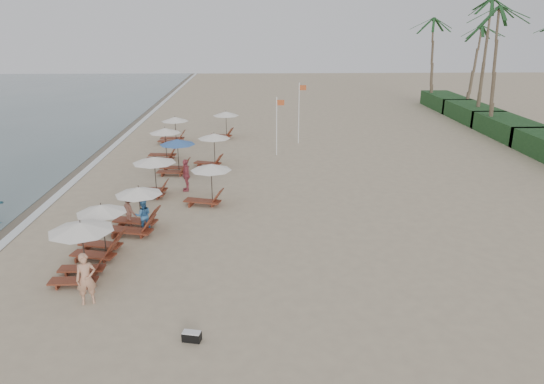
{
  "coord_description": "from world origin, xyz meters",
  "views": [
    {
      "loc": [
        0.2,
        -19.8,
        9.41
      ],
      "look_at": [
        1.0,
        4.04,
        1.3
      ],
      "focal_mm": 33.0,
      "sensor_mm": 36.0,
      "label": 1
    }
  ],
  "objects_px": {
    "beachgoer_far_a": "(186,175)",
    "lounger_station_0": "(79,248)",
    "lounger_station_1": "(98,231)",
    "lounger_station_6": "(173,130)",
    "lounger_station_5": "(163,145)",
    "beachgoer_mid_a": "(143,215)",
    "inland_station_2": "(224,122)",
    "beachgoer_mid_b": "(130,210)",
    "beachgoer_near": "(86,279)",
    "lounger_station_2": "(134,211)",
    "lounger_station_4": "(175,156)",
    "inland_station_1": "(212,145)",
    "duffel_bag": "(192,336)",
    "inland_station_0": "(207,180)",
    "flag_pole_near": "(277,123)",
    "lounger_station_3": "(152,173)"
  },
  "relations": [
    {
      "from": "lounger_station_5",
      "to": "beachgoer_mid_a",
      "type": "height_order",
      "value": "lounger_station_5"
    },
    {
      "from": "duffel_bag",
      "to": "inland_station_1",
      "type": "bearing_deg",
      "value": 92.75
    },
    {
      "from": "lounger_station_1",
      "to": "beachgoer_mid_a",
      "type": "xyz_separation_m",
      "value": [
        1.33,
        2.56,
        -0.32
      ]
    },
    {
      "from": "lounger_station_1",
      "to": "inland_station_2",
      "type": "distance_m",
      "value": 23.13
    },
    {
      "from": "lounger_station_1",
      "to": "lounger_station_6",
      "type": "distance_m",
      "value": 21.04
    },
    {
      "from": "inland_station_1",
      "to": "flag_pole_near",
      "type": "bearing_deg",
      "value": 30.32
    },
    {
      "from": "lounger_station_3",
      "to": "beachgoer_far_a",
      "type": "bearing_deg",
      "value": 25.78
    },
    {
      "from": "lounger_station_2",
      "to": "lounger_station_6",
      "type": "height_order",
      "value": "lounger_station_2"
    },
    {
      "from": "lounger_station_2",
      "to": "lounger_station_4",
      "type": "height_order",
      "value": "lounger_station_4"
    },
    {
      "from": "lounger_station_2",
      "to": "lounger_station_3",
      "type": "relative_size",
      "value": 1.07
    },
    {
      "from": "lounger_station_6",
      "to": "flag_pole_near",
      "type": "xyz_separation_m",
      "value": [
        8.39,
        -4.39,
        1.35
      ]
    },
    {
      "from": "lounger_station_2",
      "to": "duffel_bag",
      "type": "distance_m",
      "value": 9.58
    },
    {
      "from": "lounger_station_4",
      "to": "inland_station_0",
      "type": "distance_m",
      "value": 6.55
    },
    {
      "from": "lounger_station_5",
      "to": "beachgoer_near",
      "type": "height_order",
      "value": "lounger_station_5"
    },
    {
      "from": "lounger_station_1",
      "to": "beachgoer_near",
      "type": "xyz_separation_m",
      "value": [
        0.71,
        -3.91,
        -0.16
      ]
    },
    {
      "from": "inland_station_1",
      "to": "lounger_station_5",
      "type": "bearing_deg",
      "value": 156.64
    },
    {
      "from": "inland_station_1",
      "to": "beachgoer_mid_b",
      "type": "distance_m",
      "value": 11.17
    },
    {
      "from": "beachgoer_mid_b",
      "to": "beachgoer_far_a",
      "type": "height_order",
      "value": "beachgoer_far_a"
    },
    {
      "from": "lounger_station_2",
      "to": "lounger_station_5",
      "type": "distance_m",
      "value": 13.01
    },
    {
      "from": "inland_station_1",
      "to": "beachgoer_near",
      "type": "relative_size",
      "value": 1.39
    },
    {
      "from": "inland_station_1",
      "to": "lounger_station_3",
      "type": "bearing_deg",
      "value": -114.17
    },
    {
      "from": "lounger_station_5",
      "to": "beachgoer_near",
      "type": "bearing_deg",
      "value": -87.95
    },
    {
      "from": "inland_station_2",
      "to": "lounger_station_3",
      "type": "bearing_deg",
      "value": -101.73
    },
    {
      "from": "beachgoer_near",
      "to": "beachgoer_far_a",
      "type": "distance_m",
      "value": 12.54
    },
    {
      "from": "lounger_station_6",
      "to": "inland_station_2",
      "type": "bearing_deg",
      "value": 23.17
    },
    {
      "from": "inland_station_0",
      "to": "beachgoer_mid_a",
      "type": "bearing_deg",
      "value": -127.2
    },
    {
      "from": "lounger_station_0",
      "to": "inland_station_2",
      "type": "distance_m",
      "value": 25.33
    },
    {
      "from": "lounger_station_6",
      "to": "duffel_bag",
      "type": "xyz_separation_m",
      "value": [
        4.74,
        -27.31,
        -0.88
      ]
    },
    {
      "from": "inland_station_1",
      "to": "lounger_station_4",
      "type": "bearing_deg",
      "value": -140.93
    },
    {
      "from": "inland_station_1",
      "to": "beachgoer_mid_a",
      "type": "height_order",
      "value": "inland_station_1"
    },
    {
      "from": "lounger_station_2",
      "to": "beachgoer_mid_b",
      "type": "bearing_deg",
      "value": 120.37
    },
    {
      "from": "lounger_station_0",
      "to": "beachgoer_near",
      "type": "xyz_separation_m",
      "value": [
        0.75,
        -1.69,
        -0.41
      ]
    },
    {
      "from": "lounger_station_5",
      "to": "flag_pole_near",
      "type": "bearing_deg",
      "value": 7.83
    },
    {
      "from": "lounger_station_0",
      "to": "lounger_station_5",
      "type": "relative_size",
      "value": 0.97
    },
    {
      "from": "lounger_station_1",
      "to": "lounger_station_3",
      "type": "distance_m",
      "value": 7.69
    },
    {
      "from": "lounger_station_1",
      "to": "beachgoer_mid_b",
      "type": "bearing_deg",
      "value": 80.91
    },
    {
      "from": "beachgoer_mid_a",
      "to": "flag_pole_near",
      "type": "bearing_deg",
      "value": -129.43
    },
    {
      "from": "lounger_station_5",
      "to": "beachgoer_far_a",
      "type": "bearing_deg",
      "value": -69.86
    },
    {
      "from": "beachgoer_near",
      "to": "beachgoer_mid_a",
      "type": "distance_m",
      "value": 6.5
    },
    {
      "from": "beachgoer_near",
      "to": "lounger_station_5",
      "type": "bearing_deg",
      "value": 73.24
    },
    {
      "from": "beachgoer_near",
      "to": "beachgoer_mid_a",
      "type": "height_order",
      "value": "beachgoer_near"
    },
    {
      "from": "beachgoer_mid_a",
      "to": "lounger_station_4",
      "type": "bearing_deg",
      "value": -103.65
    },
    {
      "from": "lounger_station_1",
      "to": "flag_pole_near",
      "type": "distance_m",
      "value": 18.63
    },
    {
      "from": "lounger_station_6",
      "to": "beachgoer_far_a",
      "type": "xyz_separation_m",
      "value": [
        2.71,
        -12.54,
        -0.09
      ]
    },
    {
      "from": "beachgoer_far_a",
      "to": "lounger_station_0",
      "type": "bearing_deg",
      "value": -17.98
    },
    {
      "from": "inland_station_0",
      "to": "beachgoer_mid_b",
      "type": "distance_m",
      "value": 4.6
    },
    {
      "from": "beachgoer_mid_a",
      "to": "flag_pole_near",
      "type": "xyz_separation_m",
      "value": [
        6.93,
        14.08,
        1.62
      ]
    },
    {
      "from": "inland_station_0",
      "to": "lounger_station_5",
      "type": "bearing_deg",
      "value": 113.26
    },
    {
      "from": "inland_station_0",
      "to": "inland_station_1",
      "type": "xyz_separation_m",
      "value": [
        -0.4,
        7.81,
        0.07
      ]
    },
    {
      "from": "lounger_station_2",
      "to": "flag_pole_near",
      "type": "bearing_deg",
      "value": 62.55
    }
  ]
}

